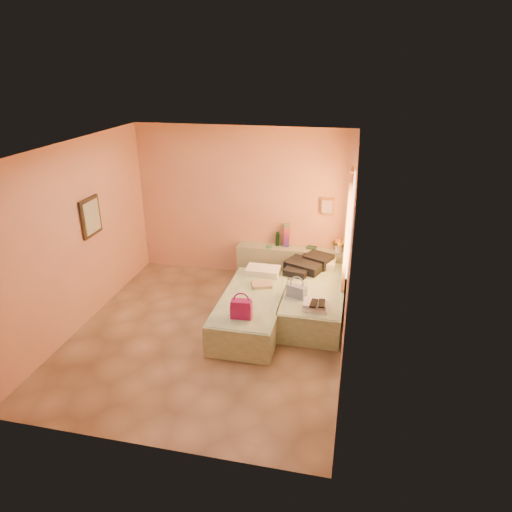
{
  "coord_description": "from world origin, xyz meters",
  "views": [
    {
      "loc": [
        1.96,
        -5.62,
        3.84
      ],
      "look_at": [
        0.56,
        0.85,
        0.98
      ],
      "focal_mm": 32.0,
      "sensor_mm": 36.0,
      "label": 1
    }
  ],
  "objects": [
    {
      "name": "blue_handbag",
      "position": [
        1.26,
        0.53,
        0.6
      ],
      "size": [
        0.33,
        0.24,
        0.2
      ],
      "primitive_type": "cube",
      "rotation": [
        0.0,
        0.0,
        -0.41
      ],
      "color": "#385488",
      "rests_on": "bed_right"
    },
    {
      "name": "headboard_ledge",
      "position": [
        0.98,
        2.1,
        0.33
      ],
      "size": [
        2.05,
        0.3,
        0.65
      ],
      "primitive_type": "cube",
      "color": "#989E81",
      "rests_on": "ground"
    },
    {
      "name": "bed_right",
      "position": [
        1.5,
        0.93,
        0.25
      ],
      "size": [
        0.91,
        2.01,
        0.5
      ],
      "primitive_type": "cube",
      "rotation": [
        0.0,
        0.0,
        -0.01
      ],
      "color": "beige",
      "rests_on": "ground"
    },
    {
      "name": "ground",
      "position": [
        0.0,
        0.0,
        0.0
      ],
      "size": [
        4.5,
        4.5,
        0.0
      ],
      "primitive_type": "plane",
      "color": "tan",
      "rests_on": "ground"
    },
    {
      "name": "water_bottle",
      "position": [
        0.68,
        2.16,
        0.78
      ],
      "size": [
        0.07,
        0.07,
        0.26
      ],
      "primitive_type": "cylinder",
      "rotation": [
        0.0,
        0.0,
        -0.01
      ],
      "color": "black",
      "rests_on": "headboard_ledge"
    },
    {
      "name": "towel_stack",
      "position": [
        1.59,
        0.23,
        0.55
      ],
      "size": [
        0.36,
        0.31,
        0.1
      ],
      "primitive_type": "cube",
      "rotation": [
        0.0,
        0.0,
        -0.02
      ],
      "color": "silver",
      "rests_on": "bed_right"
    },
    {
      "name": "clothes_pile",
      "position": [
        1.32,
        1.54,
        0.6
      ],
      "size": [
        0.84,
        0.84,
        0.2
      ],
      "primitive_type": "cube",
      "rotation": [
        0.0,
        0.0,
        -0.34
      ],
      "color": "black",
      "rests_on": "bed_right"
    },
    {
      "name": "magenta_handbag",
      "position": [
        0.58,
        -0.23,
        0.64
      ],
      "size": [
        0.3,
        0.18,
        0.28
      ],
      "primitive_type": "cube",
      "rotation": [
        0.0,
        0.0,
        0.07
      ],
      "color": "#A11364",
      "rests_on": "bed_left"
    },
    {
      "name": "sandal_pair",
      "position": [
        1.61,
        0.18,
        0.61
      ],
      "size": [
        0.2,
        0.26,
        0.03
      ],
      "primitive_type": "cube",
      "rotation": [
        0.0,
        0.0,
        -0.07
      ],
      "color": "black",
      "rests_on": "towel_stack"
    },
    {
      "name": "flower_vase",
      "position": [
        1.8,
        2.11,
        0.8
      ],
      "size": [
        0.28,
        0.28,
        0.29
      ],
      "primitive_type": "cube",
      "rotation": [
        0.0,
        0.0,
        0.28
      ],
      "color": "white",
      "rests_on": "headboard_ledge"
    },
    {
      "name": "rainbow_box",
      "position": [
        0.85,
        2.16,
        0.87
      ],
      "size": [
        0.11,
        0.11,
        0.44
      ],
      "primitive_type": "cube",
      "rotation": [
        0.0,
        0.0,
        0.11
      ],
      "color": "#A11364",
      "rests_on": "headboard_ledge"
    },
    {
      "name": "small_dish",
      "position": [
        0.55,
        2.03,
        0.67
      ],
      "size": [
        0.13,
        0.13,
        0.03
      ],
      "primitive_type": "cylinder",
      "rotation": [
        0.0,
        0.0,
        0.08
      ],
      "color": "#488560",
      "rests_on": "headboard_ledge"
    },
    {
      "name": "room_walls",
      "position": [
        0.21,
        0.57,
        1.79
      ],
      "size": [
        4.02,
        4.51,
        2.81
      ],
      "color": "#E29D78",
      "rests_on": "ground"
    },
    {
      "name": "green_book",
      "position": [
        1.32,
        2.16,
        0.66
      ],
      "size": [
        0.2,
        0.16,
        0.03
      ],
      "primitive_type": "cube",
      "rotation": [
        0.0,
        0.0,
        -0.19
      ],
      "color": "#264733",
      "rests_on": "headboard_ledge"
    },
    {
      "name": "bed_left",
      "position": [
        0.6,
        0.4,
        0.25
      ],
      "size": [
        0.91,
        2.01,
        0.5
      ],
      "primitive_type": "cube",
      "rotation": [
        0.0,
        0.0,
        -0.01
      ],
      "color": "beige",
      "rests_on": "ground"
    },
    {
      "name": "khaki_garment",
      "position": [
        0.67,
        0.77,
        0.53
      ],
      "size": [
        0.38,
        0.34,
        0.05
      ],
      "primitive_type": "cube",
      "rotation": [
        0.0,
        0.0,
        0.35
      ],
      "color": "tan",
      "rests_on": "bed_left"
    }
  ]
}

